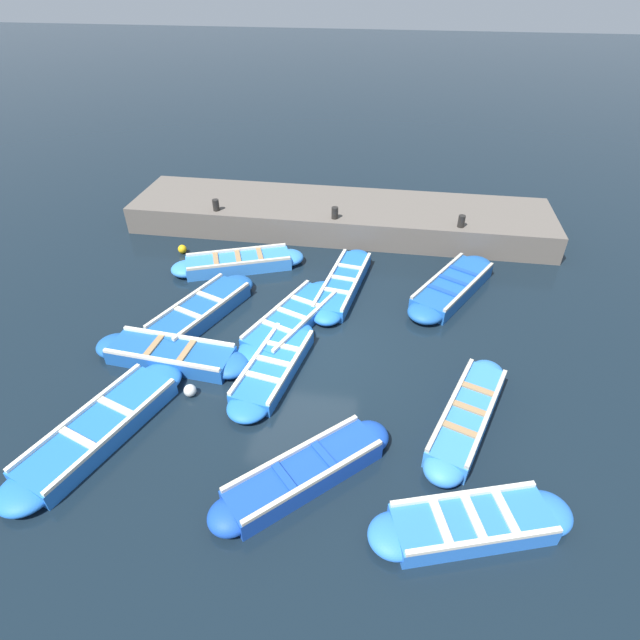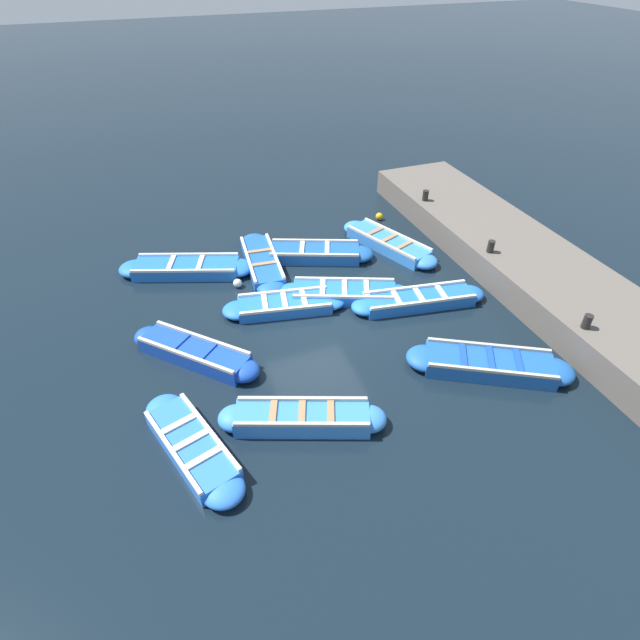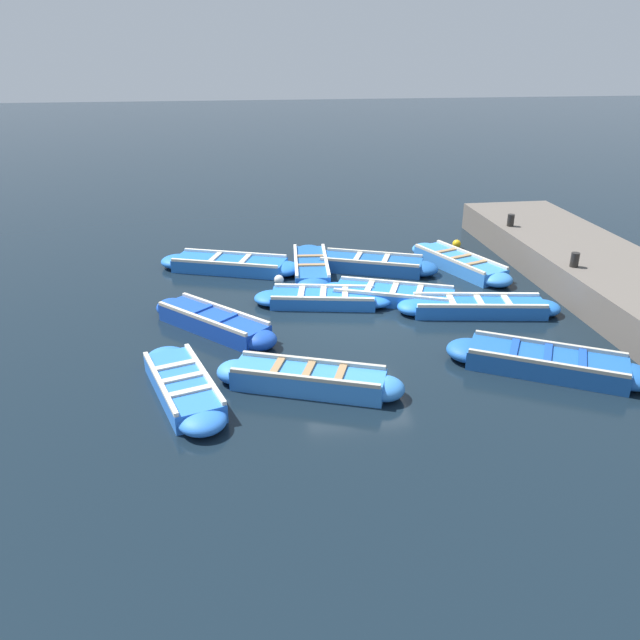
{
  "view_description": "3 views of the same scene",
  "coord_description": "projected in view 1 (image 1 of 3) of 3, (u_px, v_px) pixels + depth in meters",
  "views": [
    {
      "loc": [
        -8.41,
        -1.72,
        7.26
      ],
      "look_at": [
        0.59,
        -0.3,
        0.55
      ],
      "focal_mm": 28.0,
      "sensor_mm": 36.0,
      "label": 1
    },
    {
      "loc": [
        -3.58,
        -10.0,
        8.16
      ],
      "look_at": [
        -0.19,
        -0.91,
        0.53
      ],
      "focal_mm": 28.0,
      "sensor_mm": 36.0,
      "label": 2
    },
    {
      "loc": [
        -2.71,
        -13.29,
        5.79
      ],
      "look_at": [
        -0.97,
        -0.98,
        0.25
      ],
      "focal_mm": 35.0,
      "sensor_mm": 36.0,
      "label": 3
    }
  ],
  "objects": [
    {
      "name": "boat_bow_out",
      "position": [
        472.0,
        524.0,
        7.68
      ],
      "size": [
        1.77,
        3.37,
        0.41
      ],
      "color": "blue",
      "rests_on": "ground"
    },
    {
      "name": "boat_stern_in",
      "position": [
        274.0,
        367.0,
        10.64
      ],
      "size": [
        3.44,
        1.43,
        0.35
      ],
      "color": "blue",
      "rests_on": "ground"
    },
    {
      "name": "boat_end_of_row",
      "position": [
        239.0,
        263.0,
        14.14
      ],
      "size": [
        2.14,
        3.78,
        0.42
      ],
      "color": "#3884E0",
      "rests_on": "ground"
    },
    {
      "name": "ground_plane",
      "position": [
        303.0,
        354.0,
        11.21
      ],
      "size": [
        120.0,
        120.0,
        0.0
      ],
      "primitive_type": "plane",
      "color": "black"
    },
    {
      "name": "boat_outer_right",
      "position": [
        200.0,
        311.0,
        12.23
      ],
      "size": [
        3.73,
        2.18,
        0.42
      ],
      "color": "#1E59AD",
      "rests_on": "ground"
    },
    {
      "name": "boat_alongside",
      "position": [
        467.0,
        416.0,
        9.44
      ],
      "size": [
        3.52,
        1.9,
        0.45
      ],
      "color": "#3884E0",
      "rests_on": "ground"
    },
    {
      "name": "buoy_white_drifting",
      "position": [
        151.0,
        392.0,
        10.02
      ],
      "size": [
        0.29,
        0.29,
        0.29
      ],
      "primitive_type": "sphere",
      "color": "#EAB214",
      "rests_on": "ground"
    },
    {
      "name": "boat_outer_left",
      "position": [
        171.0,
        355.0,
        10.91
      ],
      "size": [
        1.13,
        3.64,
        0.41
      ],
      "color": "#1E59AD",
      "rests_on": "ground"
    },
    {
      "name": "buoy_yellow_far",
      "position": [
        182.0,
        249.0,
        14.9
      ],
      "size": [
        0.26,
        0.26,
        0.26
      ],
      "primitive_type": "sphere",
      "color": "#EAB214",
      "rests_on": "ground"
    },
    {
      "name": "quay_wall",
      "position": [
        339.0,
        216.0,
        16.11
      ],
      "size": [
        2.92,
        13.24,
        0.84
      ],
      "color": "#605951",
      "rests_on": "ground"
    },
    {
      "name": "boat_mid_row",
      "position": [
        305.0,
        473.0,
        8.4
      ],
      "size": [
        2.94,
        3.03,
        0.45
      ],
      "color": "#1947B7",
      "rests_on": "ground"
    },
    {
      "name": "bollard_north",
      "position": [
        461.0,
        221.0,
        14.42
      ],
      "size": [
        0.2,
        0.2,
        0.35
      ],
      "primitive_type": "cylinder",
      "color": "black",
      "rests_on": "quay_wall"
    },
    {
      "name": "bollard_mid_south",
      "position": [
        216.0,
        205.0,
        15.34
      ],
      "size": [
        0.2,
        0.2,
        0.35
      ],
      "primitive_type": "cylinder",
      "color": "black",
      "rests_on": "quay_wall"
    },
    {
      "name": "boat_drifting",
      "position": [
        453.0,
        287.0,
        13.1
      ],
      "size": [
        3.78,
        2.65,
        0.44
      ],
      "color": "#1E59AD",
      "rests_on": "ground"
    },
    {
      "name": "boat_far_corner",
      "position": [
        100.0,
        429.0,
        9.22
      ],
      "size": [
        4.09,
        2.22,
        0.41
      ],
      "color": "blue",
      "rests_on": "ground"
    },
    {
      "name": "boat_centre",
      "position": [
        343.0,
        284.0,
        13.28
      ],
      "size": [
        3.86,
        1.31,
        0.38
      ],
      "color": "blue",
      "rests_on": "ground"
    },
    {
      "name": "buoy_orange_near",
      "position": [
        190.0,
        390.0,
        10.09
      ],
      "size": [
        0.26,
        0.26,
        0.26
      ],
      "primitive_type": "sphere",
      "color": "silver",
      "rests_on": "ground"
    },
    {
      "name": "bollard_mid_north",
      "position": [
        335.0,
        213.0,
        14.88
      ],
      "size": [
        0.2,
        0.2,
        0.35
      ],
      "primitive_type": "cylinder",
      "color": "black",
      "rests_on": "quay_wall"
    },
    {
      "name": "boat_inner_gap",
      "position": [
        292.0,
        319.0,
        12.01
      ],
      "size": [
        3.82,
        2.23,
        0.37
      ],
      "color": "blue",
      "rests_on": "ground"
    }
  ]
}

